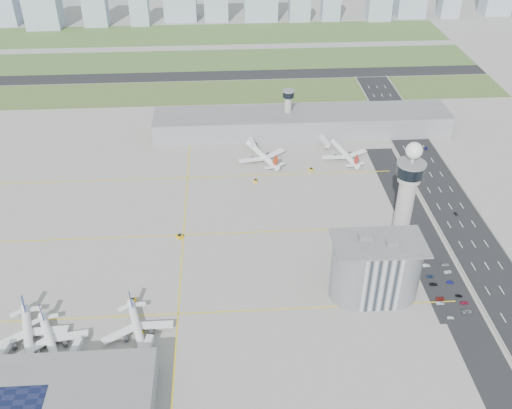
{
  "coord_description": "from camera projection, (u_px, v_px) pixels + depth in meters",
  "views": [
    {
      "loc": [
        -16.22,
        -219.99,
        188.25
      ],
      "look_at": [
        0.0,
        35.0,
        15.0
      ],
      "focal_mm": 40.0,
      "sensor_mm": 36.0,
      "label": 1
    }
  ],
  "objects": [
    {
      "name": "ground",
      "position": [
        260.0,
        268.0,
        288.22
      ],
      "size": [
        1000.0,
        1000.0,
        0.0
      ],
      "primitive_type": "plane",
      "color": "#9F9C94"
    },
    {
      "name": "car_lot_3",
      "position": [
        434.0,
        284.0,
        277.2
      ],
      "size": [
        3.98,
        1.81,
        1.13
      ],
      "primitive_type": "imported",
      "rotation": [
        0.0,
        0.0,
        1.51
      ],
      "color": "black",
      "rests_on": "ground"
    },
    {
      "name": "car_lot_8",
      "position": [
        459.0,
        296.0,
        270.48
      ],
      "size": [
        3.37,
        1.76,
        1.1
      ],
      "primitive_type": "imported",
      "rotation": [
        0.0,
        0.0,
        1.42
      ],
      "color": "black",
      "rests_on": "ground"
    },
    {
      "name": "skyline_bldg_3",
      "position": [
        2.0,
        7.0,
        620.88
      ],
      "size": [
        32.3,
        25.84,
        36.93
      ],
      "primitive_type": "cube",
      "color": "#9EADC1",
      "rests_on": "ground"
    },
    {
      "name": "tug_2",
      "position": [
        141.0,
        333.0,
        250.31
      ],
      "size": [
        2.43,
        3.21,
        1.71
      ],
      "primitive_type": null,
      "rotation": [
        0.0,
        0.0,
        -0.15
      ],
      "color": "gold",
      "rests_on": "ground"
    },
    {
      "name": "airplane_far_a",
      "position": [
        262.0,
        152.0,
        376.9
      ],
      "size": [
        48.73,
        51.73,
        11.45
      ],
      "primitive_type": null,
      "rotation": [
        0.0,
        0.0,
        2.0
      ],
      "color": "white",
      "rests_on": "ground"
    },
    {
      "name": "barrier_right",
      "position": [
        509.0,
        256.0,
        294.66
      ],
      "size": [
        0.6,
        500.0,
        1.2
      ],
      "primitive_type": "cube",
      "color": "#9E9E99",
      "rests_on": "ground"
    },
    {
      "name": "parking_lot",
      "position": [
        445.0,
        290.0,
        274.64
      ],
      "size": [
        20.0,
        44.0,
        0.1
      ],
      "primitive_type": "cube",
      "color": "black",
      "rests_on": "ground"
    },
    {
      "name": "airplane_near_b",
      "position": [
        50.0,
        340.0,
        241.0
      ],
      "size": [
        45.34,
        48.19,
        10.69
      ],
      "primitive_type": null,
      "rotation": [
        0.0,
        0.0,
        -1.14
      ],
      "color": "white",
      "rests_on": "ground"
    },
    {
      "name": "car_lot_2",
      "position": [
        440.0,
        299.0,
        268.74
      ],
      "size": [
        4.48,
        2.27,
        1.21
      ],
      "primitive_type": "imported",
      "rotation": [
        0.0,
        0.0,
        1.63
      ],
      "color": "maroon",
      "rests_on": "ground"
    },
    {
      "name": "grass_strip_2",
      "position": [
        216.0,
        34.0,
        601.02
      ],
      "size": [
        480.0,
        70.0,
        0.08
      ],
      "primitive_type": "cube",
      "color": "#4C7035",
      "rests_on": "ground"
    },
    {
      "name": "secondary_tower",
      "position": [
        288.0,
        108.0,
        403.14
      ],
      "size": [
        8.6,
        8.6,
        31.9
      ],
      "color": "#ADAAA5",
      "rests_on": "ground"
    },
    {
      "name": "near_terminal",
      "position": [
        40.0,
        408.0,
        212.23
      ],
      "size": [
        84.0,
        42.0,
        13.0
      ],
      "color": "gray",
      "rests_on": "ground"
    },
    {
      "name": "car_lot_1",
      "position": [
        440.0,
        303.0,
        266.22
      ],
      "size": [
        3.92,
        1.4,
        1.29
      ],
      "primitive_type": "imported",
      "rotation": [
        0.0,
        0.0,
        1.56
      ],
      "color": "#9CA4AE",
      "rests_on": "ground"
    },
    {
      "name": "car_lot_0",
      "position": [
        451.0,
        318.0,
        258.61
      ],
      "size": [
        3.42,
        1.55,
        1.14
      ],
      "primitive_type": "imported",
      "rotation": [
        0.0,
        0.0,
        1.51
      ],
      "color": "white",
      "rests_on": "ground"
    },
    {
      "name": "tug_4",
      "position": [
        256.0,
        181.0,
        355.85
      ],
      "size": [
        2.64,
        3.47,
        1.85
      ],
      "primitive_type": null,
      "rotation": [
        0.0,
        0.0,
        -0.15
      ],
      "color": "gold",
      "rests_on": "ground"
    },
    {
      "name": "control_tower",
      "position": [
        406.0,
        196.0,
        278.94
      ],
      "size": [
        14.0,
        14.0,
        64.5
      ],
      "color": "#ADAAA5",
      "rests_on": "ground"
    },
    {
      "name": "tug_0",
      "position": [
        58.0,
        329.0,
        252.58
      ],
      "size": [
        2.4,
        3.21,
        1.73
      ],
      "primitive_type": null,
      "rotation": [
        0.0,
        0.0,
        -0.12
      ],
      "color": "yellow",
      "rests_on": "ground"
    },
    {
      "name": "airplane_near_c",
      "position": [
        137.0,
        327.0,
        247.29
      ],
      "size": [
        41.12,
        44.97,
        10.53
      ],
      "primitive_type": null,
      "rotation": [
        0.0,
        0.0,
        -1.29
      ],
      "color": "white",
      "rests_on": "ground"
    },
    {
      "name": "tug_1",
      "position": [
        132.0,
        300.0,
        267.19
      ],
      "size": [
        3.59,
        2.58,
        2.01
      ],
      "primitive_type": null,
      "rotation": [
        0.0,
        0.0,
        -1.51
      ],
      "color": "#F6A908",
      "rests_on": "ground"
    },
    {
      "name": "tug_5",
      "position": [
        311.0,
        169.0,
        367.31
      ],
      "size": [
        3.58,
        3.96,
        1.91
      ],
      "primitive_type": null,
      "rotation": [
        0.0,
        0.0,
        0.52
      ],
      "color": "gold",
      "rests_on": "ground"
    },
    {
      "name": "taxiway_line_h_1",
      "position": [
        184.0,
        235.0,
        310.89
      ],
      "size": [
        260.0,
        0.6,
        0.01
      ],
      "primitive_type": "cube",
      "color": "yellow",
      "rests_on": "ground"
    },
    {
      "name": "car_hw_1",
      "position": [
        456.0,
        214.0,
        326.45
      ],
      "size": [
        1.4,
        3.38,
        1.09
      ],
      "primitive_type": "imported",
      "rotation": [
        0.0,
        0.0,
        0.08
      ],
      "color": "black",
      "rests_on": "ground"
    },
    {
      "name": "skyline_bldg_11",
      "position": [
        331.0,
        2.0,
        632.65
      ],
      "size": [
        20.22,
        16.18,
        38.97
      ],
      "primitive_type": "cube",
      "color": "#9EADC1",
      "rests_on": "ground"
    },
    {
      "name": "skyline_bldg_6",
      "position": [
        139.0,
        4.0,
        615.33
      ],
      "size": [
        20.04,
        16.03,
        45.2
      ],
      "primitive_type": "cube",
      "color": "#9EADC1",
      "rests_on": "ground"
    },
    {
      "name": "airplane_far_b",
      "position": [
        345.0,
        150.0,
        378.95
      ],
      "size": [
        41.21,
        45.32,
        10.74
      ],
      "primitive_type": null,
      "rotation": [
        0.0,
        0.0,
        1.83
      ],
      "color": "white",
      "rests_on": "ground"
    },
    {
      "name": "barrier_left",
      "position": [
        456.0,
        259.0,
        293.19
      ],
      "size": [
        0.6,
        500.0,
        1.2
      ],
      "primitive_type": "cube",
      "color": "#9E9E99",
      "rests_on": "ground"
    },
    {
      "name": "taxiway_line_h_2",
      "position": [
        187.0,
        178.0,
        360.45
      ],
      "size": [
        260.0,
        0.6,
        0.01
      ],
      "primitive_type": "cube",
      "color": "yellow",
      "rests_on": "ground"
    },
    {
      "name": "jet_bridge_far_1",
      "position": [
        321.0,
        139.0,
        398.38
      ],
      "size": [
        5.39,
        14.31,
        5.7
      ],
      "primitive_type": null,
      "rotation": [
        0.0,
        0.0,
        -1.4
      ],
      "color": "silver",
      "rests_on": "ground"
    },
    {
      "name": "jet_bridge_near_2",
      "position": [
        142.0,
        365.0,
        233.45
      ],
      "size": [
        5.39,
        14.31,
        5.7
      ],
      "primitive_type": null,
      "rotation": [
        0.0,
        0.0,
        1.4
      ],
      "color": "silver",
      "rests_on": "ground"
    },
    {
      "name": "tug_3",
      "position": [
        179.0,
        236.0,
        308.24
      ],
      "size": [
        4.33,
        4.33,
        2.11
      ],
      "primitive_type": null,
      "rotation": [
        0.0,
        0.0,
        0.79
      ],
      "color": "#CEA50A",
      "rests_on": "ground"
    },
    {
      "name": "car_lot_5",
      "position": [
        426.0,
        265.0,
        288.78
      ],
      "size": [
        3.9,
        1.53,
        1.27
      ],
      "primitive_type": "imported",
      "rotation": [
        0.0,
        0.0,
        1.62
      ],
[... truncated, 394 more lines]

